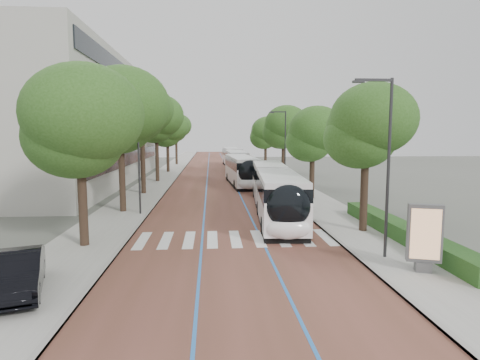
# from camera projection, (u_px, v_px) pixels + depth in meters

# --- Properties ---
(ground) EXTENTS (160.00, 160.00, 0.00)m
(ground) POSITION_uv_depth(u_px,v_px,m) (233.00, 244.00, 20.80)
(ground) COLOR #51544C
(ground) RESTS_ON ground
(road) EXTENTS (11.00, 140.00, 0.02)m
(road) POSITION_uv_depth(u_px,v_px,m) (218.00, 172.00, 60.43)
(road) COLOR brown
(road) RESTS_ON ground
(sidewalk_left) EXTENTS (4.00, 140.00, 0.12)m
(sidewalk_left) POSITION_uv_depth(u_px,v_px,m) (168.00, 172.00, 59.89)
(sidewalk_left) COLOR gray
(sidewalk_left) RESTS_ON ground
(sidewalk_right) EXTENTS (4.00, 140.00, 0.12)m
(sidewalk_right) POSITION_uv_depth(u_px,v_px,m) (268.00, 171.00, 60.97)
(sidewalk_right) COLOR gray
(sidewalk_right) RESTS_ON ground
(kerb_left) EXTENTS (0.20, 140.00, 0.14)m
(kerb_left) POSITION_uv_depth(u_px,v_px,m) (181.00, 172.00, 60.03)
(kerb_left) COLOR gray
(kerb_left) RESTS_ON ground
(kerb_right) EXTENTS (0.20, 140.00, 0.14)m
(kerb_right) POSITION_uv_depth(u_px,v_px,m) (255.00, 171.00, 60.83)
(kerb_right) COLOR gray
(kerb_right) RESTS_ON ground
(zebra_crossing) EXTENTS (10.55, 3.60, 0.01)m
(zebra_crossing) POSITION_uv_depth(u_px,v_px,m) (235.00, 239.00, 21.80)
(zebra_crossing) COLOR silver
(zebra_crossing) RESTS_ON ground
(lane_line_left) EXTENTS (0.12, 126.00, 0.01)m
(lane_line_left) POSITION_uv_depth(u_px,v_px,m) (208.00, 172.00, 60.32)
(lane_line_left) COLOR blue
(lane_line_left) RESTS_ON road
(lane_line_right) EXTENTS (0.12, 126.00, 0.01)m
(lane_line_right) POSITION_uv_depth(u_px,v_px,m) (229.00, 172.00, 60.55)
(lane_line_right) COLOR blue
(lane_line_right) RESTS_ON road
(office_building) EXTENTS (18.11, 40.00, 14.00)m
(office_building) POSITION_uv_depth(u_px,v_px,m) (52.00, 123.00, 46.35)
(office_building) COLOR #A09F95
(office_building) RESTS_ON ground
(hedge) EXTENTS (1.20, 14.00, 0.80)m
(hedge) POSITION_uv_depth(u_px,v_px,m) (403.00, 231.00, 21.39)
(hedge) COLOR #1E4116
(hedge) RESTS_ON sidewalk_right
(streetlight_near) EXTENTS (1.82, 0.20, 8.00)m
(streetlight_near) POSITION_uv_depth(u_px,v_px,m) (385.00, 154.00, 17.75)
(streetlight_near) COLOR #2C2D2F
(streetlight_near) RESTS_ON sidewalk_right
(streetlight_far) EXTENTS (1.82, 0.20, 8.00)m
(streetlight_far) POSITION_uv_depth(u_px,v_px,m) (284.00, 142.00, 42.53)
(streetlight_far) COLOR #2C2D2F
(streetlight_far) RESTS_ON sidewalk_right
(lamp_post_left) EXTENTS (0.14, 0.14, 8.00)m
(lamp_post_left) POSITION_uv_depth(u_px,v_px,m) (139.00, 157.00, 27.82)
(lamp_post_left) COLOR #2C2D2F
(lamp_post_left) RESTS_ON sidewalk_left
(trees_left) EXTENTS (6.49, 60.46, 9.86)m
(trees_left) POSITION_uv_depth(u_px,v_px,m) (149.00, 124.00, 41.93)
(trees_left) COLOR black
(trees_left) RESTS_ON ground
(trees_right) EXTENTS (5.32, 47.04, 8.57)m
(trees_right) POSITION_uv_depth(u_px,v_px,m) (290.00, 133.00, 44.43)
(trees_right) COLOR black
(trees_right) RESTS_ON ground
(lead_bus) EXTENTS (3.80, 18.53, 3.20)m
(lead_bus) POSITION_uv_depth(u_px,v_px,m) (274.00, 191.00, 28.88)
(lead_bus) COLOR black
(lead_bus) RESTS_ON ground
(bus_queued_0) EXTENTS (3.23, 12.52, 3.20)m
(bus_queued_0) POSITION_uv_depth(u_px,v_px,m) (242.00, 171.00, 44.70)
(bus_queued_0) COLOR white
(bus_queued_0) RESTS_ON ground
(bus_queued_1) EXTENTS (2.79, 12.45, 3.20)m
(bus_queued_1) POSITION_uv_depth(u_px,v_px,m) (237.00, 162.00, 57.83)
(bus_queued_1) COLOR white
(bus_queued_1) RESTS_ON ground
(bus_queued_2) EXTENTS (3.16, 12.51, 3.20)m
(bus_queued_2) POSITION_uv_depth(u_px,v_px,m) (232.00, 157.00, 71.45)
(bus_queued_2) COLOR white
(bus_queued_2) RESTS_ON ground
(ad_panel) EXTENTS (1.38, 0.76, 2.77)m
(ad_panel) POSITION_uv_depth(u_px,v_px,m) (424.00, 236.00, 16.19)
(ad_panel) COLOR #59595B
(ad_panel) RESTS_ON sidewalk_right
(parked_car) EXTENTS (2.92, 4.71, 1.46)m
(parked_car) POSITION_uv_depth(u_px,v_px,m) (18.00, 273.00, 14.02)
(parked_car) COLOR black
(parked_car) RESTS_ON sidewalk_left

